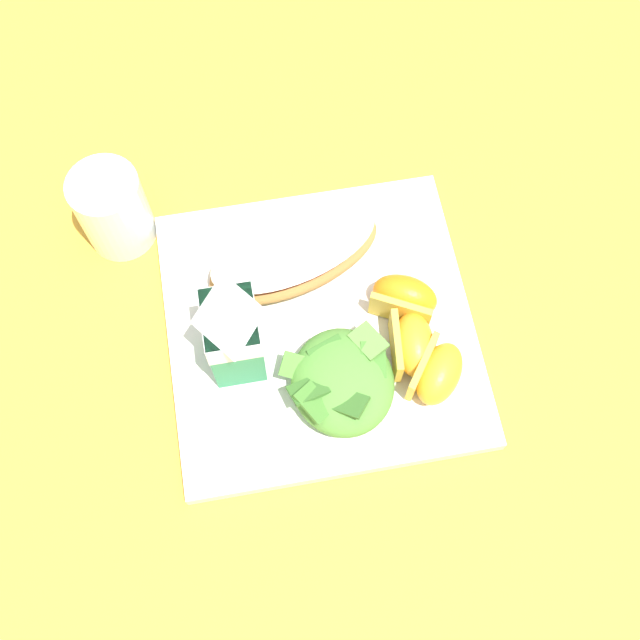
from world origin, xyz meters
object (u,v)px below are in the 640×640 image
drinking_clear_cup (113,209)px  orange_wedge_rear (404,297)px  orange_wedge_front (437,373)px  milk_carton (232,331)px  orange_wedge_middle (412,345)px  green_salad_pile (342,382)px  cheesy_pizza_bread (294,253)px  white_plate (320,327)px

drinking_clear_cup → orange_wedge_rear: bearing=-117.9°
orange_wedge_front → orange_wedge_rear: bearing=9.6°
orange_wedge_front → drinking_clear_cup: 0.34m
orange_wedge_rear → drinking_clear_cup: (0.13, 0.25, 0.01)m
milk_carton → orange_wedge_middle: 0.16m
green_salad_pile → orange_wedge_middle: 0.07m
milk_carton → orange_wedge_front: (-0.05, -0.17, -0.04)m
cheesy_pizza_bread → milk_carton: size_ratio=1.69×
orange_wedge_front → orange_wedge_middle: bearing=28.5°
white_plate → orange_wedge_middle: bearing=-118.9°
cheesy_pizza_bread → orange_wedge_rear: bearing=-124.8°
orange_wedge_middle → milk_carton: bearing=80.9°
cheesy_pizza_bread → orange_wedge_middle: 0.14m
green_salad_pile → orange_wedge_front: bearing=-94.5°
orange_wedge_middle → orange_wedge_rear: bearing=-4.1°
drinking_clear_cup → milk_carton: bearing=-148.2°
orange_wedge_middle → orange_wedge_rear: size_ratio=0.91×
white_plate → orange_wedge_front: (-0.07, -0.09, 0.03)m
cheesy_pizza_bread → drinking_clear_cup: size_ratio=2.14×
cheesy_pizza_bread → green_salad_pile: green_salad_pile is taller
green_salad_pile → orange_wedge_front: 0.08m
milk_carton → orange_wedge_middle: milk_carton is taller
white_plate → cheesy_pizza_bread: bearing=10.6°
orange_wedge_rear → drinking_clear_cup: size_ratio=0.81×
white_plate → orange_wedge_rear: orange_wedge_rear is taller
white_plate → cheesy_pizza_bread: size_ratio=1.51×
cheesy_pizza_bread → drinking_clear_cup: (0.07, 0.16, 0.01)m
white_plate → orange_wedge_middle: (-0.04, -0.08, 0.03)m
drinking_clear_cup → orange_wedge_front: bearing=-128.3°
cheesy_pizza_bread → orange_wedge_rear: size_ratio=2.65×
orange_wedge_middle → cheesy_pizza_bread: bearing=38.8°
green_salad_pile → orange_wedge_rear: (0.07, -0.07, -0.00)m
cheesy_pizza_bread → drinking_clear_cup: bearing=66.4°
milk_carton → orange_wedge_rear: bearing=-82.1°
cheesy_pizza_bread → drinking_clear_cup: 0.18m
cheesy_pizza_bread → milk_carton: bearing=142.6°
milk_carton → orange_wedge_middle: (-0.02, -0.15, -0.04)m
green_salad_pile → orange_wedge_rear: 0.10m
orange_wedge_rear → orange_wedge_middle: bearing=175.9°
milk_carton → orange_wedge_middle: size_ratio=1.73×
white_plate → orange_wedge_front: size_ratio=4.02×
white_plate → orange_wedge_middle: size_ratio=4.40×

